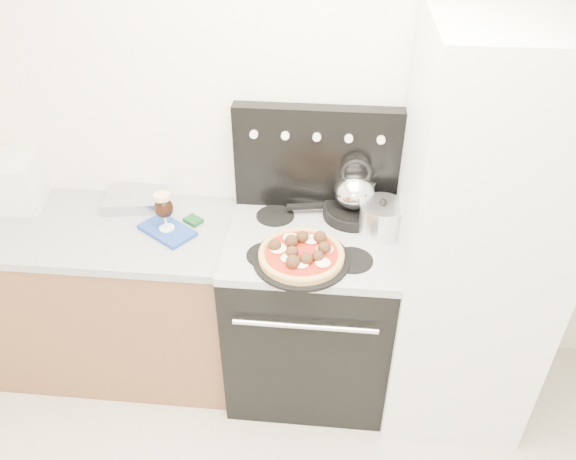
# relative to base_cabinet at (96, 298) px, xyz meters

# --- Properties ---
(room_shell) EXTENTS (3.52, 3.01, 2.52)m
(room_shell) POSITION_rel_base_cabinet_xyz_m (1.02, -0.91, 0.82)
(room_shell) COLOR beige
(room_shell) RESTS_ON ground
(base_cabinet) EXTENTS (1.45, 0.60, 0.86)m
(base_cabinet) POSITION_rel_base_cabinet_xyz_m (0.00, 0.00, 0.00)
(base_cabinet) COLOR brown
(base_cabinet) RESTS_ON ground
(countertop) EXTENTS (1.48, 0.63, 0.04)m
(countertop) POSITION_rel_base_cabinet_xyz_m (0.00, 0.00, 0.45)
(countertop) COLOR #9D9DA1
(countertop) RESTS_ON base_cabinet
(stove_body) EXTENTS (0.76, 0.65, 0.88)m
(stove_body) POSITION_rel_base_cabinet_xyz_m (1.10, -0.02, 0.01)
(stove_body) COLOR black
(stove_body) RESTS_ON ground
(cooktop) EXTENTS (0.76, 0.65, 0.04)m
(cooktop) POSITION_rel_base_cabinet_xyz_m (1.10, -0.02, 0.47)
(cooktop) COLOR #ADADB2
(cooktop) RESTS_ON stove_body
(backguard) EXTENTS (0.76, 0.08, 0.50)m
(backguard) POSITION_rel_base_cabinet_xyz_m (1.10, 0.25, 0.74)
(backguard) COLOR black
(backguard) RESTS_ON cooktop
(fridge) EXTENTS (0.64, 0.68, 1.90)m
(fridge) POSITION_rel_base_cabinet_xyz_m (1.80, -0.05, 0.52)
(fridge) COLOR silver
(fridge) RESTS_ON ground
(foil_sheet) EXTENTS (0.31, 0.25, 0.06)m
(foil_sheet) POSITION_rel_base_cabinet_xyz_m (0.23, 0.19, 0.50)
(foil_sheet) COLOR silver
(foil_sheet) RESTS_ON countertop
(oven_mitt) EXTENTS (0.29, 0.27, 0.02)m
(oven_mitt) POSITION_rel_base_cabinet_xyz_m (0.45, -0.02, 0.48)
(oven_mitt) COLOR #1E3C98
(oven_mitt) RESTS_ON countertop
(beer_glass) EXTENTS (0.11, 0.11, 0.19)m
(beer_glass) POSITION_rel_base_cabinet_xyz_m (0.45, -0.02, 0.59)
(beer_glass) COLOR black
(beer_glass) RESTS_ON oven_mitt
(pizza_pan) EXTENTS (0.44, 0.44, 0.01)m
(pizza_pan) POSITION_rel_base_cabinet_xyz_m (1.07, -0.19, 0.50)
(pizza_pan) COLOR black
(pizza_pan) RESTS_ON cooktop
(pizza) EXTENTS (0.46, 0.46, 0.05)m
(pizza) POSITION_rel_base_cabinet_xyz_m (1.07, -0.19, 0.53)
(pizza) COLOR #EEAF76
(pizza) RESTS_ON pizza_pan
(skillet) EXTENTS (0.33, 0.33, 0.05)m
(skillet) POSITION_rel_base_cabinet_xyz_m (1.29, 0.16, 0.52)
(skillet) COLOR black
(skillet) RESTS_ON cooktop
(tea_kettle) EXTENTS (0.21, 0.21, 0.21)m
(tea_kettle) POSITION_rel_base_cabinet_xyz_m (1.29, 0.16, 0.64)
(tea_kettle) COLOR silver
(tea_kettle) RESTS_ON skillet
(stock_pot) EXTENTS (0.22, 0.22, 0.14)m
(stock_pot) POSITION_rel_base_cabinet_xyz_m (1.41, 0.04, 0.56)
(stock_pot) COLOR silver
(stock_pot) RESTS_ON cooktop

